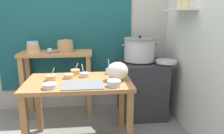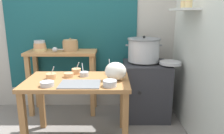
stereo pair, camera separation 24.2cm
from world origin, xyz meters
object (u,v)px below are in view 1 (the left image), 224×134
Objects in this scene: bowl_stack_enamel at (33,47)px; prep_bowl_4 at (75,72)px; clay_pot at (65,46)px; wide_pan at (166,62)px; prep_bowl_1 at (114,83)px; plastic_bag at (117,71)px; stove_block at (141,88)px; prep_bowl_6 at (69,76)px; steamer_pot at (139,49)px; serving_tray at (83,85)px; prep_bowl_2 at (84,74)px; back_shelf_table at (57,68)px; ladle at (51,51)px; prep_bowl_0 at (50,86)px; prep_bowl_5 at (110,71)px; prep_table at (79,90)px; prep_bowl_3 at (51,78)px.

prep_bowl_4 is at bearing -42.34° from bowl_stack_enamel.
prep_bowl_4 is (0.16, -0.52, -0.22)m from clay_pot.
prep_bowl_1 is (-0.76, -0.68, -0.05)m from wide_pan.
plastic_bag is (1.04, -0.79, -0.15)m from bowl_stack_enamel.
stove_block is 1.14m from prep_bowl_6.
steamer_pot reaches higher than serving_tray.
prep_bowl_4 is (-0.88, -0.39, 0.37)m from stove_block.
clay_pot reaches higher than plastic_bag.
wide_pan reaches higher than stove_block.
prep_bowl_2 is 0.15m from prep_bowl_4.
back_shelf_table reaches higher than prep_bowl_6.
back_shelf_table is 7.12× the size of prep_bowl_1.
back_shelf_table is 3.55× the size of ladle.
prep_bowl_0 is (-0.31, -0.05, 0.02)m from serving_tray.
ladle is (0.25, -0.11, -0.03)m from bowl_stack_enamel.
bowl_stack_enamel reaches higher than plastic_bag.
wide_pan is (1.06, 0.63, 0.07)m from serving_tray.
back_shelf_table is 0.42m from bowl_stack_enamel.
ladle is 0.71m from prep_bowl_2.
prep_bowl_5 is (0.61, 0.45, 0.01)m from prep_bowl_0.
prep_bowl_6 is (-0.11, 0.09, 0.14)m from prep_table.
prep_bowl_2 reaches higher than prep_bowl_3.
prep_bowl_2 is 0.84× the size of prep_bowl_5.
prep_bowl_5 reaches higher than prep_bowl_6.
bowl_stack_enamel is 0.79× the size of plastic_bag.
bowl_stack_enamel reaches higher than prep_bowl_0.
ladle is at bearing 115.99° from prep_bowl_6.
serving_tray is at bearing -58.39° from prep_bowl_6.
steamer_pot reaches higher than clay_pot.
serving_tray is 0.30m from prep_bowl_2.
plastic_bag reaches higher than prep_bowl_0.
wide_pan is at bearing 10.99° from prep_bowl_4.
prep_table is 0.46m from plastic_bag.
serving_tray is 2.80× the size of prep_bowl_2.
bowl_stack_enamel is (-1.42, 0.12, 0.03)m from steamer_pot.
prep_bowl_2 is at bearing -42.77° from bowl_stack_enamel.
clay_pot is at bearing 98.15° from prep_bowl_6.
prep_table is 2.28× the size of steamer_pot.
clay_pot is 0.71m from prep_bowl_2.
serving_tray is at bearing -149.30° from wide_pan.
plastic_bag is 0.21m from prep_bowl_1.
prep_bowl_3 is at bearing 96.42° from prep_bowl_0.
serving_tray is 3.00× the size of prep_bowl_0.
prep_bowl_3 is at bearing -150.26° from steamer_pot.
prep_bowl_5 is (0.30, 0.40, 0.03)m from serving_tray.
prep_bowl_0 is (-0.05, -0.97, -0.23)m from clay_pot.
clay_pot reaches higher than prep_bowl_2.
prep_table is 1.21m from wide_pan.
prep_bowl_5 is at bearing -37.42° from back_shelf_table.
prep_bowl_5 is (0.00, 0.45, -0.00)m from prep_bowl_1.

